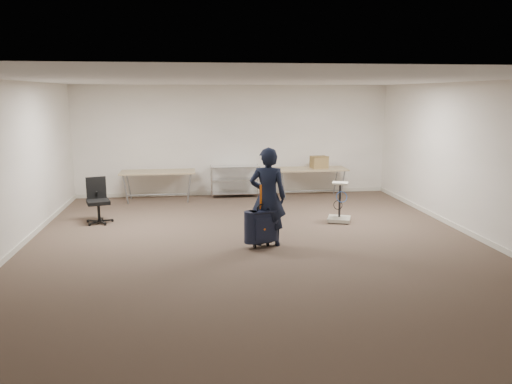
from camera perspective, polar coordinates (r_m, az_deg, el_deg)
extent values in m
plane|color=#413227|center=(8.69, 0.00, -6.09)|extent=(9.00, 9.00, 0.00)
plane|color=silver|center=(12.83, -2.56, 5.88)|extent=(8.00, 0.00, 8.00)
plane|color=silver|center=(4.05, 8.14, -5.85)|extent=(8.00, 0.00, 8.00)
plane|color=silver|center=(8.82, -26.75, 2.29)|extent=(0.00, 9.00, 9.00)
plane|color=silver|center=(9.73, 24.10, 3.24)|extent=(0.00, 9.00, 9.00)
plane|color=silver|center=(8.30, 0.00, 12.70)|extent=(8.00, 8.00, 0.00)
cube|color=silver|center=(13.01, -2.51, -0.05)|extent=(8.00, 0.02, 0.10)
cube|color=silver|center=(9.10, -25.94, -6.13)|extent=(0.02, 9.00, 0.10)
cube|color=silver|center=(9.98, 23.44, -4.46)|extent=(0.02, 9.00, 0.10)
cube|color=tan|center=(12.35, -11.15, 2.27)|extent=(1.80, 0.75, 0.03)
cylinder|color=gray|center=(12.45, -11.05, -0.29)|extent=(1.50, 0.02, 0.02)
cylinder|color=gray|center=(12.19, -14.69, 0.25)|extent=(0.13, 0.04, 0.69)
cylinder|color=gray|center=(12.09, -7.62, 0.43)|extent=(0.13, 0.04, 0.69)
cylinder|color=gray|center=(12.78, -14.35, 0.76)|extent=(0.13, 0.04, 0.69)
cylinder|color=gray|center=(12.68, -7.61, 0.93)|extent=(0.13, 0.04, 0.69)
cube|color=tan|center=(12.67, 6.27, 2.63)|extent=(1.80, 0.75, 0.03)
cylinder|color=gray|center=(12.77, 6.22, 0.13)|extent=(1.50, 0.02, 0.02)
cylinder|color=gray|center=(12.29, 3.16, 0.69)|extent=(0.13, 0.04, 0.69)
cylinder|color=gray|center=(12.64, 9.86, 0.84)|extent=(0.13, 0.04, 0.69)
cylinder|color=gray|center=(12.87, 2.68, 1.17)|extent=(0.13, 0.04, 0.69)
cylinder|color=gray|center=(13.21, 9.10, 1.30)|extent=(0.13, 0.04, 0.69)
cylinder|color=silver|center=(12.41, -5.09, 1.01)|extent=(0.02, 0.02, 0.80)
cylinder|color=silver|center=(12.51, 0.42, 1.14)|extent=(0.02, 0.02, 0.80)
cylinder|color=silver|center=(12.85, -5.17, 1.36)|extent=(0.02, 0.02, 0.80)
cylinder|color=silver|center=(12.95, 0.15, 1.48)|extent=(0.02, 0.02, 0.80)
cube|color=silver|center=(12.72, -2.40, -0.08)|extent=(1.20, 0.45, 0.02)
cube|color=silver|center=(12.66, -2.41, 1.47)|extent=(1.20, 0.45, 0.02)
cube|color=silver|center=(12.61, -2.43, 2.95)|extent=(1.20, 0.45, 0.01)
imported|color=black|center=(8.50, 1.36, -0.56)|extent=(0.69, 0.52, 1.70)
cube|color=black|center=(8.48, 0.61, -3.90)|extent=(0.45, 0.34, 0.54)
cube|color=black|center=(8.58, 0.54, -5.71)|extent=(0.39, 0.26, 0.03)
cylinder|color=black|center=(8.52, -0.16, -6.19)|extent=(0.05, 0.08, 0.07)
cylinder|color=black|center=(8.63, 1.35, -5.98)|extent=(0.05, 0.08, 0.07)
torus|color=black|center=(8.41, 0.61, -1.91)|extent=(0.17, 0.08, 0.17)
cube|color=#E05F0B|center=(8.38, 0.55, -0.56)|extent=(0.04, 0.02, 0.42)
cylinder|color=black|center=(10.62, -17.46, -3.18)|extent=(0.56, 0.56, 0.08)
cylinder|color=black|center=(10.57, -17.52, -2.18)|extent=(0.06, 0.06, 0.37)
cube|color=black|center=(10.53, -17.59, -1.10)|extent=(0.53, 0.53, 0.07)
cube|color=black|center=(10.68, -17.80, 0.48)|extent=(0.39, 0.17, 0.45)
cube|color=beige|center=(10.39, 9.46, -3.06)|extent=(0.58, 0.58, 0.07)
cylinder|color=black|center=(10.18, 8.78, -3.54)|extent=(0.05, 0.05, 0.04)
cylinder|color=black|center=(10.34, 9.46, -0.90)|extent=(0.04, 0.04, 0.71)
cube|color=beige|center=(10.23, 9.59, 1.01)|extent=(0.39, 0.36, 0.04)
torus|color=blue|center=(10.23, 9.90, -0.53)|extent=(0.25, 0.17, 0.22)
cube|color=#A3854C|center=(12.73, 7.23, 3.41)|extent=(0.45, 0.36, 0.30)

